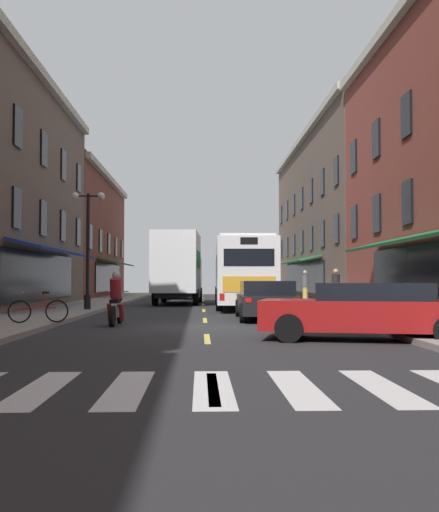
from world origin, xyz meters
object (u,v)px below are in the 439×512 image
Objects in this scene: sedan_near at (266,300)px; street_lamp_twin at (88,244)px; pedestrian_mid at (336,287)px; pedestrian_far at (305,286)px; transit_bus at (242,273)px; sedan_far at (367,310)px; box_truck at (178,269)px; sedan_mid at (179,289)px; motorcycle_rider at (116,302)px; bicycle_near at (38,310)px.

street_lamp_twin reaches higher than sedan_near.
pedestrian_far is at bearing 64.87° from pedestrian_mid.
transit_bus reaches higher than sedan_far.
transit_bus reaches higher than sedan_near.
box_truck is 9.44m from sedan_mid.
box_truck is 3.72× the size of motorcycle_rider.
sedan_mid is 30.53m from sedan_far.
pedestrian_mid is (3.81, 6.02, 0.35)m from sedan_near.
sedan_mid reaches higher than sedan_far.
sedan_mid is at bearing 91.57° from box_truck.
street_lamp_twin reaches higher than pedestrian_far.
box_truck is at bearing 67.81° from street_lamp_twin.
sedan_mid is at bearing 82.95° from bicycle_near.
pedestrian_mid is 11.13m from street_lamp_twin.
transit_bus is at bearing -51.02° from box_truck.
sedan_mid is 0.93× the size of street_lamp_twin.
transit_bus is 9.34m from sedan_near.
street_lamp_twin is at bearing 146.17° from sedan_near.
pedestrian_mid reaches higher than sedan_far.
street_lamp_twin is (-2.20, 7.16, 2.20)m from motorcycle_rider.
pedestrian_far reaches higher than motorcycle_rider.
motorcycle_rider is at bearing -94.82° from box_truck.
transit_bus reaches higher than bicycle_near.
transit_bus is 7.10× the size of bicycle_near.
pedestrian_mid is at bearing -105.45° from pedestrian_far.
sedan_far is 9.46m from bicycle_near.
sedan_near is 8.81m from street_lamp_twin.
pedestrian_far is at bearing 84.23° from sedan_far.
transit_bus is at bearing -158.74° from pedestrian_far.
pedestrian_mid is (2.28, 13.32, 0.35)m from sedan_far.
sedan_mid is at bearing 79.69° from street_lamp_twin.
sedan_mid is at bearing 100.07° from sedan_far.
transit_bus is at bearing 68.22° from motorcycle_rider.
pedestrian_far is (8.40, 14.76, 0.35)m from motorcycle_rider.
motorcycle_rider is at bearing -163.68° from pedestrian_mid.
sedan_near is 2.83× the size of bicycle_near.
pedestrian_far is at bearing 39.40° from transit_bus.
sedan_far is 2.97× the size of bicycle_near.
box_truck is 1.53× the size of sedan_far.
sedan_far is at bearing -25.31° from bicycle_near.
street_lamp_twin is at bearing 107.07° from motorcycle_rider.
transit_bus is 12.64m from motorcycle_rider.
pedestrian_far is 13.17m from street_lamp_twin.
sedan_mid reaches higher than sedan_near.
street_lamp_twin is at bearing -146.58° from transit_bus.
sedan_near is 7.74m from bicycle_near.
motorcycle_rider reaches higher than sedan_near.
transit_bus is at bearing -75.06° from sedan_mid.
sedan_near reaches higher than sedan_far.
sedan_far is 13.52m from pedestrian_mid.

